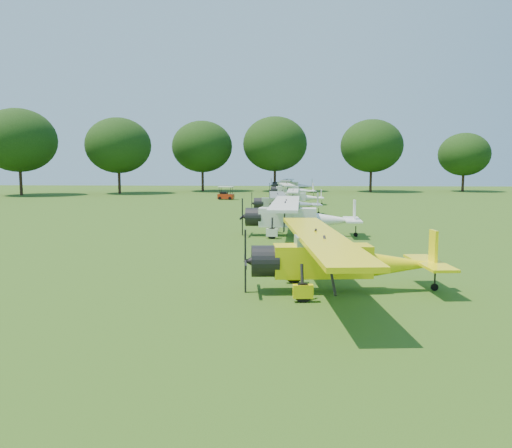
# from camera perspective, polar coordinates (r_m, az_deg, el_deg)

# --- Properties ---
(ground) EXTENTS (160.00, 160.00, 0.00)m
(ground) POSITION_cam_1_polar(r_m,az_deg,el_deg) (30.57, 3.63, -1.77)
(ground) COLOR #284C13
(ground) RESTS_ON ground
(tree_belt) EXTENTS (137.36, 130.27, 14.52)m
(tree_belt) POSITION_cam_1_polar(r_m,az_deg,el_deg) (30.82, 10.58, 13.17)
(tree_belt) COLOR black
(tree_belt) RESTS_ON ground
(aircraft_2) EXTENTS (7.24, 11.52, 2.26)m
(aircraft_2) POSITION_cam_1_polar(r_m,az_deg,el_deg) (18.02, 9.30, -3.55)
(aircraft_2) COLOR #FCEA0A
(aircraft_2) RESTS_ON ground
(aircraft_3) EXTENTS (7.64, 12.14, 2.40)m
(aircraft_3) POSITION_cam_1_polar(r_m,az_deg,el_deg) (31.95, 4.64, 1.12)
(aircraft_3) COLOR white
(aircraft_3) RESTS_ON ground
(aircraft_4) EXTENTS (6.51, 10.35, 2.04)m
(aircraft_4) POSITION_cam_1_polar(r_m,az_deg,el_deg) (46.05, 3.21, 2.59)
(aircraft_4) COLOR silver
(aircraft_4) RESTS_ON ground
(aircraft_5) EXTENTS (5.70, 9.05, 1.79)m
(aircraft_5) POSITION_cam_1_polar(r_m,az_deg,el_deg) (57.77, 4.75, 3.27)
(aircraft_5) COLOR white
(aircraft_5) RESTS_ON ground
(aircraft_6) EXTENTS (6.59, 10.50, 2.06)m
(aircraft_6) POSITION_cam_1_polar(r_m,az_deg,el_deg) (70.40, 4.00, 4.02)
(aircraft_6) COLOR white
(aircraft_6) RESTS_ON ground
(aircraft_7) EXTENTS (7.36, 11.73, 2.31)m
(aircraft_7) POSITION_cam_1_polar(r_m,az_deg,el_deg) (84.19, 4.03, 4.56)
(aircraft_7) COLOR silver
(aircraft_7) RESTS_ON ground
(golf_cart) EXTENTS (2.19, 1.54, 1.73)m
(golf_cart) POSITION_cam_1_polar(r_m,az_deg,el_deg) (66.15, -3.50, 3.31)
(golf_cart) COLOR #B72B0D
(golf_cart) RESTS_ON ground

